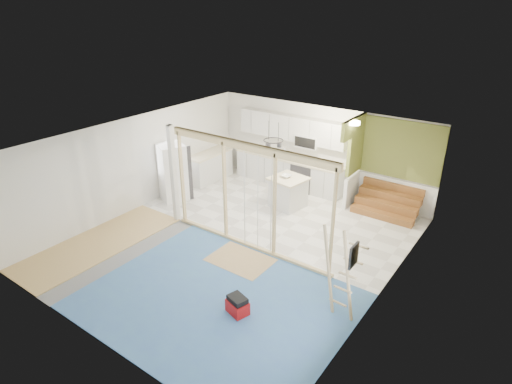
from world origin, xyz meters
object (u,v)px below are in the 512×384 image
Objects in this scene: fridge at (172,173)px; ladder at (341,274)px; island at (288,193)px; toolbox at (238,306)px.

ladder is (6.14, -1.82, 0.05)m from fridge.
toolbox is at bearing -60.45° from island.
island is at bearing 50.29° from fridge.
fridge is 5.51m from toolbox.
fridge is 6.40m from ladder.
island reaches higher than toolbox.
toolbox is (1.63, -4.41, -0.26)m from island.
ladder is (1.51, 1.10, 0.70)m from toolbox.
fridge is 3.59× the size of toolbox.
ladder reaches higher than toolbox.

